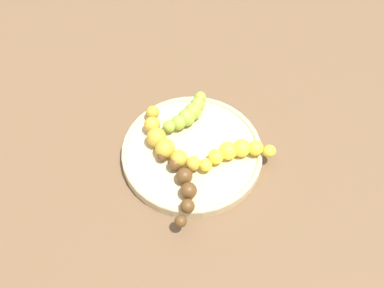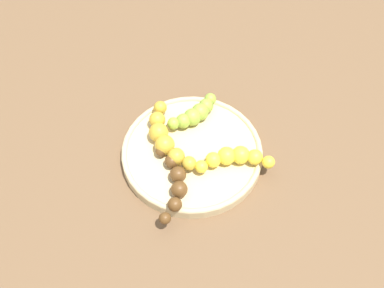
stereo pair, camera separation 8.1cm
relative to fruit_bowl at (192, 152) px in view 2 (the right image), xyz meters
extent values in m
plane|color=brown|center=(0.00, 0.00, -0.01)|extent=(2.40, 2.40, 0.00)
cylinder|color=#D1B784|center=(0.00, 0.00, 0.00)|extent=(0.25, 0.25, 0.02)
torus|color=#D1B784|center=(0.00, 0.00, 0.01)|extent=(0.25, 0.25, 0.01)
sphere|color=gold|center=(-0.10, 0.01, 0.02)|extent=(0.02, 0.02, 0.02)
sphere|color=gold|center=(-0.08, -0.01, 0.02)|extent=(0.03, 0.03, 0.03)
sphere|color=gold|center=(-0.06, -0.03, 0.02)|extent=(0.04, 0.04, 0.04)
sphere|color=gold|center=(-0.03, -0.04, 0.02)|extent=(0.04, 0.04, 0.04)
sphere|color=gold|center=(0.00, -0.04, 0.02)|extent=(0.03, 0.03, 0.03)
sphere|color=gold|center=(0.03, -0.03, 0.02)|extent=(0.02, 0.02, 0.02)
sphere|color=#593819|center=(0.07, -0.13, 0.02)|extent=(0.02, 0.02, 0.02)
sphere|color=#593819|center=(0.07, -0.10, 0.02)|extent=(0.02, 0.02, 0.02)
sphere|color=#593819|center=(0.05, -0.08, 0.02)|extent=(0.03, 0.03, 0.03)
sphere|color=#593819|center=(0.03, -0.06, 0.02)|extent=(0.03, 0.03, 0.03)
sphere|color=#593819|center=(0.00, -0.05, 0.02)|extent=(0.02, 0.02, 0.02)
sphere|color=#593819|center=(-0.03, -0.05, 0.02)|extent=(0.02, 0.02, 0.02)
sphere|color=yellow|center=(0.11, 0.07, 0.02)|extent=(0.02, 0.02, 0.02)
sphere|color=yellow|center=(0.09, 0.06, 0.02)|extent=(0.03, 0.03, 0.03)
sphere|color=yellow|center=(0.07, 0.05, 0.02)|extent=(0.03, 0.03, 0.03)
sphere|color=yellow|center=(0.06, 0.03, 0.02)|extent=(0.03, 0.03, 0.03)
sphere|color=yellow|center=(0.05, 0.01, 0.02)|extent=(0.03, 0.03, 0.03)
sphere|color=yellow|center=(0.04, -0.02, 0.02)|extent=(0.02, 0.02, 0.02)
sphere|color=#8CAD38|center=(-0.06, 0.01, 0.02)|extent=(0.02, 0.02, 0.02)
sphere|color=#8CAD38|center=(-0.05, 0.02, 0.02)|extent=(0.03, 0.03, 0.03)
sphere|color=#8CAD38|center=(-0.04, 0.04, 0.02)|extent=(0.03, 0.03, 0.03)
sphere|color=#8CAD38|center=(-0.04, 0.06, 0.02)|extent=(0.03, 0.03, 0.03)
sphere|color=#8CAD38|center=(-0.05, 0.08, 0.02)|extent=(0.03, 0.03, 0.03)
sphere|color=#8CAD38|center=(-0.05, 0.10, 0.02)|extent=(0.02, 0.02, 0.02)
camera|label=1|loc=(0.28, -0.38, 0.69)|focal=43.98mm
camera|label=2|loc=(0.35, -0.32, 0.69)|focal=43.98mm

